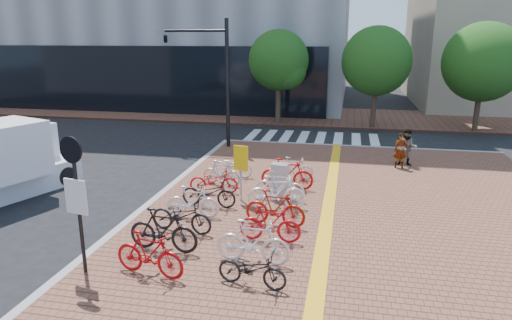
% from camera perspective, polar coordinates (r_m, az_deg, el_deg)
% --- Properties ---
extents(ground, '(120.00, 120.00, 0.00)m').
position_cam_1_polar(ground, '(13.11, -0.49, -10.16)').
color(ground, black).
rests_on(ground, ground).
extents(kerb_north, '(14.00, 0.25, 0.15)m').
position_cam_1_polar(kerb_north, '(24.23, 12.46, 1.58)').
color(kerb_north, gray).
rests_on(kerb_north, ground).
extents(far_sidewalk, '(70.00, 8.00, 0.15)m').
position_cam_1_polar(far_sidewalk, '(33.15, 7.12, 5.40)').
color(far_sidewalk, brown).
rests_on(far_sidewalk, ground).
extents(crosswalk, '(7.50, 4.00, 0.01)m').
position_cam_1_polar(crosswalk, '(26.27, 6.96, 2.70)').
color(crosswalk, silver).
rests_on(crosswalk, ground).
extents(street_trees, '(16.20, 4.60, 6.35)m').
position_cam_1_polar(street_trees, '(29.20, 16.91, 11.53)').
color(street_trees, '#38281E').
rests_on(street_trees, far_sidewalk).
extents(bike_0, '(1.89, 0.83, 1.10)m').
position_cam_1_polar(bike_0, '(11.15, -13.20, -11.36)').
color(bike_0, '#B30C11').
rests_on(bike_0, sidewalk).
extents(bike_1, '(1.97, 0.70, 1.16)m').
position_cam_1_polar(bike_1, '(12.26, -11.54, -8.57)').
color(bike_1, black).
rests_on(bike_1, sidewalk).
extents(bike_2, '(1.96, 0.92, 0.99)m').
position_cam_1_polar(bike_2, '(13.35, -9.29, -6.86)').
color(bike_2, black).
rests_on(bike_2, sidewalk).
extents(bike_3, '(1.72, 0.60, 1.02)m').
position_cam_1_polar(bike_3, '(14.33, -7.93, -5.18)').
color(bike_3, white).
rests_on(bike_3, sidewalk).
extents(bike_4, '(1.87, 0.69, 0.97)m').
position_cam_1_polar(bike_4, '(15.17, -5.93, -4.06)').
color(bike_4, black).
rests_on(bike_4, sidewalk).
extents(bike_5, '(1.81, 0.81, 0.92)m').
position_cam_1_polar(bike_5, '(16.46, -5.30, -2.60)').
color(bike_5, red).
rests_on(bike_5, sidewalk).
extents(bike_6, '(1.64, 0.74, 0.95)m').
position_cam_1_polar(bike_6, '(17.32, -4.36, -1.62)').
color(bike_6, silver).
rests_on(bike_6, sidewalk).
extents(bike_7, '(1.78, 0.83, 0.90)m').
position_cam_1_polar(bike_7, '(18.37, -2.96, -0.69)').
color(bike_7, silver).
rests_on(bike_7, sidewalk).
extents(bike_8, '(1.69, 0.80, 0.86)m').
position_cam_1_polar(bike_8, '(10.49, -0.50, -13.44)').
color(bike_8, black).
rests_on(bike_8, sidewalk).
extents(bike_9, '(1.91, 0.63, 1.14)m').
position_cam_1_polar(bike_9, '(11.40, -0.37, -10.21)').
color(bike_9, white).
rests_on(bike_9, sidewalk).
extents(bike_10, '(1.73, 0.52, 1.03)m').
position_cam_1_polar(bike_10, '(12.58, 1.77, -7.97)').
color(bike_10, red).
rests_on(bike_10, sidewalk).
extents(bike_11, '(1.89, 0.75, 1.11)m').
position_cam_1_polar(bike_11, '(13.57, 2.41, -6.03)').
color(bike_11, '#9F190B').
rests_on(bike_11, sidewalk).
extents(bike_12, '(1.97, 0.88, 1.14)m').
position_cam_1_polar(bike_12, '(14.85, 2.59, -4.07)').
color(bike_12, white).
rests_on(bike_12, sidewalk).
extents(bike_13, '(1.78, 0.66, 1.04)m').
position_cam_1_polar(bike_13, '(15.66, 3.00, -3.24)').
color(bike_13, white).
rests_on(bike_13, sidewalk).
extents(bike_14, '(1.94, 0.56, 1.17)m').
position_cam_1_polar(bike_14, '(16.81, 3.91, -1.75)').
color(bike_14, red).
rests_on(bike_14, sidewalk).
extents(bike_15, '(1.57, 0.58, 0.93)m').
position_cam_1_polar(bike_15, '(17.95, 4.74, -1.06)').
color(bike_15, silver).
rests_on(bike_15, sidewalk).
extents(pedestrian_a, '(0.58, 0.41, 1.51)m').
position_cam_1_polar(pedestrian_a, '(20.42, 17.61, 1.11)').
color(pedestrian_a, gray).
rests_on(pedestrian_a, sidewalk).
extents(pedestrian_b, '(0.82, 0.66, 1.61)m').
position_cam_1_polar(pedestrian_b, '(20.91, 18.43, 1.50)').
color(pedestrian_b, '#484D5C').
rests_on(pedestrian_b, sidewalk).
extents(utility_box, '(0.62, 0.48, 1.25)m').
position_cam_1_polar(utility_box, '(15.83, 2.99, -2.65)').
color(utility_box, '#ACACB1').
rests_on(utility_box, sidewalk).
extents(yellow_sign, '(0.52, 0.19, 1.95)m').
position_cam_1_polar(yellow_sign, '(15.34, -1.93, -0.38)').
color(yellow_sign, '#B7B7BC').
rests_on(yellow_sign, sidewalk).
extents(notice_sign, '(0.61, 0.20, 3.34)m').
position_cam_1_polar(notice_sign, '(11.15, -21.60, -3.40)').
color(notice_sign, black).
rests_on(notice_sign, sidewalk).
extents(traffic_light_pole, '(3.40, 1.31, 6.34)m').
position_cam_1_polar(traffic_light_pole, '(23.42, -7.18, 12.37)').
color(traffic_light_pole, black).
rests_on(traffic_light_pole, sidewalk).
extents(box_truck, '(3.52, 5.19, 2.77)m').
position_cam_1_polar(box_truck, '(18.77, -28.95, -0.03)').
color(box_truck, silver).
rests_on(box_truck, ground).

